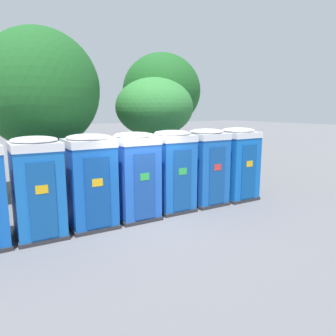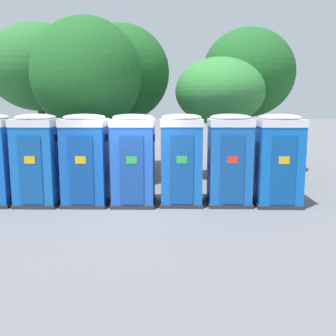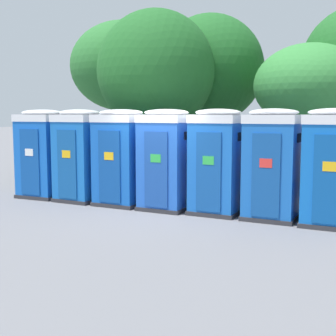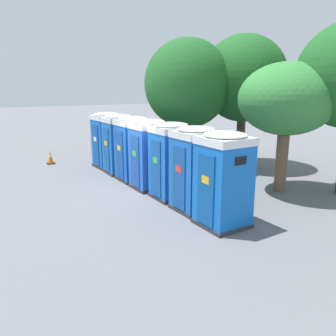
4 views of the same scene
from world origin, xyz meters
name	(u,v)px [view 4 (image 4 of 4)]	position (x,y,z in m)	size (l,w,h in m)	color
ground_plane	(142,189)	(0.00, 0.00, 0.00)	(120.00, 120.00, 0.00)	slate
portapotty_0	(107,140)	(-4.01, 0.35, 1.28)	(1.26, 1.22, 2.54)	#2D2D33
portapotty_1	(119,144)	(-2.67, 0.32, 1.28)	(1.21, 1.23, 2.54)	#2D2D33
portapotty_2	(133,148)	(-1.33, 0.32, 1.28)	(1.26, 1.23, 2.54)	#2D2D33
portapotty_3	(149,154)	(0.00, 0.31, 1.28)	(1.21, 1.22, 2.54)	#2D2D33
portapotty_4	(171,160)	(1.34, 0.38, 1.28)	(1.20, 1.23, 2.54)	#2D2D33
portapotty_5	(195,168)	(2.68, 0.36, 1.28)	(1.21, 1.21, 2.54)	#2D2D33
portapotty_6	(223,179)	(4.01, 0.27, 1.28)	(1.25, 1.22, 2.54)	#2D2D33
street_tree_1	(186,77)	(-3.90, 4.73, 4.14)	(3.86, 3.86, 5.78)	brown
street_tree_2	(187,84)	(-1.83, 3.30, 3.77)	(3.77, 3.77, 5.72)	brown
street_tree_3	(243,79)	(-0.92, 5.78, 4.00)	(3.86, 3.86, 5.96)	#4C3826
street_tree_4	(287,100)	(2.85, 4.05, 3.21)	(3.25, 3.25, 4.47)	brown
traffic_cone	(50,158)	(-6.05, -1.81, 0.31)	(0.36, 0.36, 0.64)	black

